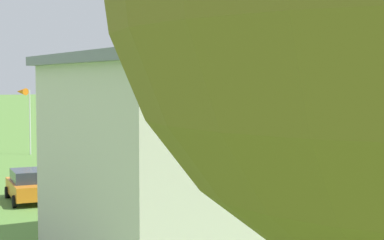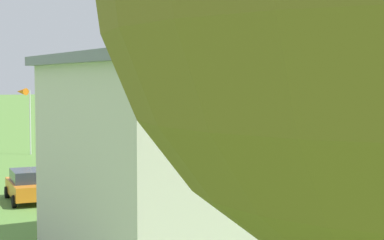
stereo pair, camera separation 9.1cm
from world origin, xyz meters
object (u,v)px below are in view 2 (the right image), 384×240
Objects in this scene: biplane at (154,97)px; car_orange at (28,185)px; person_watching_takeoff at (82,166)px; person_crossing_taxiway at (292,158)px; person_by_parked_cars at (241,163)px; windsock at (23,96)px; person_beside_truck at (114,174)px.

biplane reaches higher than car_orange.
person_watching_takeoff is (9.78, 11.38, -4.10)m from biplane.
person_watching_takeoff is at bearing 49.33° from biplane.
person_by_parked_cars is at bearing 8.01° from person_crossing_taxiway.
windsock is (10.63, -3.81, 0.08)m from biplane.
car_orange is at bearing 79.77° from windsock.
person_watching_takeoff reaches higher than person_crossing_taxiway.
person_beside_truck is 4.08m from person_watching_takeoff.
person_crossing_taxiway is at bearing 112.44° from biplane.
car_orange reaches higher than person_by_parked_cars.
person_crossing_taxiway is at bearing -171.99° from person_by_parked_cars.
person_beside_truck is 19.71m from windsock.
biplane is 4.87× the size of person_by_parked_cars.
person_by_parked_cars is 21.48m from windsock.
person_beside_truck is (-5.53, -1.96, -0.02)m from car_orange.
windsock is at bearing -57.09° from person_by_parked_cars.
person_by_parked_cars is (4.65, 0.65, 0.01)m from person_crossing_taxiway.
person_crossing_taxiway is at bearing 173.17° from person_watching_takeoff.
person_watching_takeoff is 0.31× the size of windsock.
person_watching_takeoff reaches higher than person_beside_truck.
car_orange is 21.88m from windsock.
windsock is (16.09, -17.01, 4.28)m from person_crossing_taxiway.
person_by_parked_cars is 0.28× the size of windsock.
windsock is at bearing -46.61° from person_crossing_taxiway.
biplane is at bearing -120.13° from person_beside_truck.
biplane is 15.56m from person_watching_takeoff.
windsock reaches higher than person_beside_truck.
person_watching_takeoff is (-4.66, -5.94, 0.02)m from car_orange.
biplane reaches higher than person_beside_truck.
person_beside_truck is 9.84m from person_by_parked_cars.
person_crossing_taxiway is 0.99× the size of person_by_parked_cars.
biplane is 14.89m from person_crossing_taxiway.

